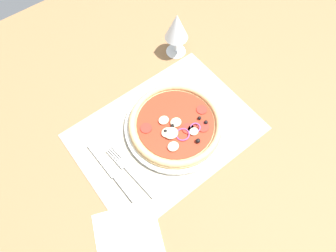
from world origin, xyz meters
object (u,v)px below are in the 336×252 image
(pizza, at_px, (176,124))
(knife, at_px, (111,171))
(plate, at_px, (175,126))
(wine_glass, at_px, (177,27))
(fork, at_px, (128,169))
(napkin, at_px, (128,235))

(pizza, bearing_deg, knife, 179.30)
(plate, bearing_deg, wine_glass, 51.11)
(pizza, relative_size, knife, 1.30)
(fork, xyz_separation_m, wine_glass, (0.35, 0.24, 0.10))
(knife, bearing_deg, napkin, 158.69)
(fork, relative_size, wine_glass, 1.21)
(pizza, distance_m, napkin, 0.31)
(plate, xyz_separation_m, wine_glass, (0.18, 0.22, 0.09))
(pizza, relative_size, napkin, 1.72)
(pizza, distance_m, knife, 0.21)
(fork, height_order, knife, knife)
(knife, distance_m, wine_glass, 0.46)
(pizza, distance_m, wine_glass, 0.29)
(pizza, xyz_separation_m, fork, (-0.18, -0.02, -0.02))
(plate, height_order, fork, plate)
(pizza, bearing_deg, fork, -172.94)
(plate, xyz_separation_m, napkin, (-0.27, -0.16, -0.01))
(plate, height_order, knife, plate)
(napkin, bearing_deg, plate, 30.21)
(plate, xyz_separation_m, fork, (-0.18, -0.02, -0.00))
(pizza, bearing_deg, wine_glass, 51.17)
(plate, height_order, napkin, plate)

